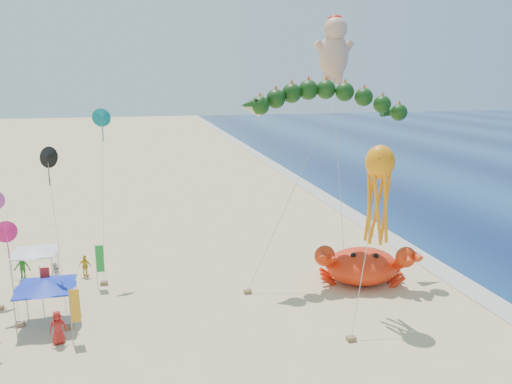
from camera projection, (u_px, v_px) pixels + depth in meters
ground at (291, 289)px, 34.06m from camera, size 320.00×320.00×0.00m
foam_strip at (447, 274)px, 36.77m from camera, size 320.00×320.00×0.00m
crab_inflatable at (363, 265)px, 34.88m from camera, size 6.89×5.47×3.02m
dragon_kite at (326, 105)px, 34.96m from camera, size 12.52×4.38×13.57m
cherub_kite at (334, 48)px, 38.77m from camera, size 2.36×3.18×18.84m
octopus_kite at (379, 187)px, 29.26m from camera, size 3.90×4.11×10.35m
canopy_blue at (45, 284)px, 28.97m from camera, size 3.44×3.44×2.71m
canopy_white at (34, 250)px, 34.69m from camera, size 3.11×3.11×2.71m
feather_flags at (46, 282)px, 30.26m from camera, size 8.56×7.26×3.20m
beachgoers at (67, 292)px, 31.52m from camera, size 26.11×12.52×1.88m
small_kites at (41, 189)px, 31.40m from camera, size 8.14×9.04×12.07m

